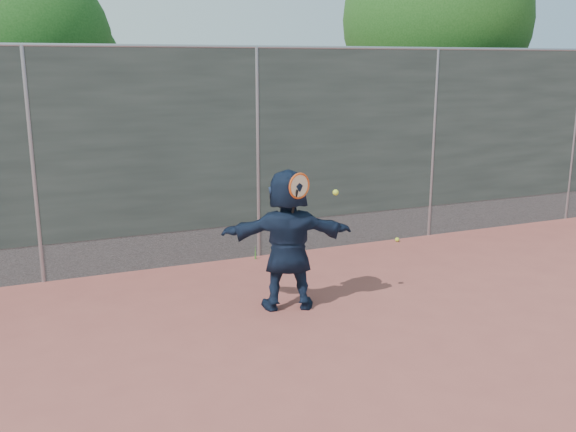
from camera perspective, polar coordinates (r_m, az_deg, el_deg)
name	(u,v)px	position (r m, az deg, el deg)	size (l,w,h in m)	color
ground	(380,351)	(6.59, 8.16, -11.78)	(80.00, 80.00, 0.00)	#9E4C42
player	(288,239)	(7.35, 0.00, -2.08)	(1.53, 0.49, 1.65)	#131F36
ball_ground	(397,240)	(10.40, 9.67, -2.08)	(0.07, 0.07, 0.07)	#BFD32F
fence	(257,150)	(9.21, -2.74, 5.92)	(20.00, 0.06, 3.03)	#38423D
swing_action	(303,188)	(7.06, 1.31, 2.49)	(0.63, 0.14, 0.51)	#CC4613
tree_right	(442,25)	(13.37, 13.56, 16.15)	(3.78, 3.60, 5.39)	#382314
tree_left	(29,53)	(11.63, -22.01, 13.28)	(3.15, 3.00, 4.53)	#382314
weed_clump	(280,247)	(9.51, -0.73, -2.75)	(0.68, 0.07, 0.30)	#387226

